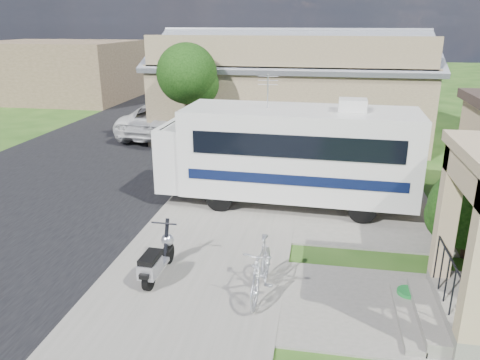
% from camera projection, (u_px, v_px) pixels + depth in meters
% --- Properties ---
extents(ground, '(120.00, 120.00, 0.00)m').
position_uv_depth(ground, '(242.00, 271.00, 10.56)').
color(ground, '#1D4211').
extents(street_slab, '(9.00, 80.00, 0.02)m').
position_uv_depth(street_slab, '(117.00, 146.00, 21.12)').
color(street_slab, black).
rests_on(street_slab, ground).
extents(sidewalk_slab, '(4.00, 80.00, 0.06)m').
position_uv_depth(sidewalk_slab, '(259.00, 152.00, 20.03)').
color(sidewalk_slab, '#67655D').
rests_on(sidewalk_slab, ground).
extents(driveway_slab, '(7.00, 6.00, 0.05)m').
position_uv_depth(driveway_slab, '(315.00, 202.00, 14.49)').
color(driveway_slab, '#67655D').
rests_on(driveway_slab, ground).
extents(walk_slab, '(4.00, 3.00, 0.05)m').
position_uv_depth(walk_slab, '(385.00, 309.00, 9.12)').
color(walk_slab, '#67655D').
rests_on(walk_slab, ground).
extents(warehouse, '(12.50, 8.40, 5.04)m').
position_uv_depth(warehouse, '(291.00, 93.00, 22.93)').
color(warehouse, '#756049').
rests_on(warehouse, ground).
extents(distant_bldg_far, '(10.00, 8.00, 4.00)m').
position_uv_depth(distant_bldg_far, '(60.00, 71.00, 33.24)').
color(distant_bldg_far, brown).
rests_on(distant_bldg_far, ground).
extents(distant_bldg_near, '(8.00, 7.00, 3.20)m').
position_uv_depth(distant_bldg_near, '(148.00, 63.00, 44.21)').
color(distant_bldg_near, '#756049').
rests_on(distant_bldg_near, ground).
extents(street_tree_a, '(2.44, 2.40, 4.58)m').
position_uv_depth(street_tree_a, '(190.00, 77.00, 18.56)').
color(street_tree_a, black).
rests_on(street_tree_a, ground).
extents(street_tree_b, '(2.44, 2.40, 4.73)m').
position_uv_depth(street_tree_b, '(236.00, 56.00, 27.83)').
color(street_tree_b, black).
rests_on(street_tree_b, ground).
extents(street_tree_c, '(2.44, 2.40, 4.42)m').
position_uv_depth(street_tree_c, '(257.00, 51.00, 36.31)').
color(street_tree_c, black).
rests_on(street_tree_c, ground).
extents(motorhome, '(7.61, 2.67, 3.86)m').
position_uv_depth(motorhome, '(289.00, 152.00, 13.90)').
color(motorhome, silver).
rests_on(motorhome, ground).
extents(shrub, '(2.13, 2.03, 2.61)m').
position_uv_depth(shrub, '(474.00, 205.00, 10.78)').
color(shrub, black).
rests_on(shrub, ground).
extents(scooter, '(0.58, 1.66, 1.09)m').
position_uv_depth(scooter, '(156.00, 260.00, 10.01)').
color(scooter, black).
rests_on(scooter, ground).
extents(bicycle, '(0.67, 1.97, 1.17)m').
position_uv_depth(bicycle, '(261.00, 271.00, 9.39)').
color(bicycle, '#B8B9C1').
rests_on(bicycle, ground).
extents(pickup_truck, '(3.37, 6.17, 1.64)m').
position_uv_depth(pickup_truck, '(166.00, 118.00, 22.90)').
color(pickup_truck, silver).
rests_on(pickup_truck, ground).
extents(van, '(2.50, 5.78, 1.66)m').
position_uv_depth(van, '(202.00, 94.00, 30.37)').
color(van, silver).
rests_on(van, ground).
extents(garden_hose, '(0.44, 0.44, 0.20)m').
position_uv_depth(garden_hose, '(408.00, 296.00, 9.40)').
color(garden_hose, '#166F2A').
rests_on(garden_hose, ground).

